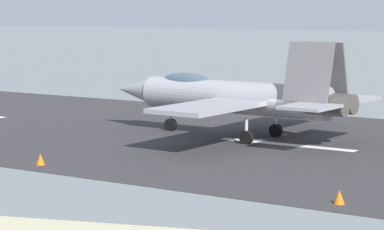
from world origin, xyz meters
name	(u,v)px	position (x,y,z in m)	size (l,w,h in m)	color
ground_plane	(291,145)	(0.00, 0.00, 0.00)	(400.00, 400.00, 0.00)	slate
runway_strip	(291,145)	(-0.02, 0.00, 0.01)	(240.00, 26.00, 0.02)	#323032
fighter_jet	(236,96)	(3.87, -0.72, 2.40)	(16.12, 14.97, 5.60)	#939199
marker_cone_near	(339,197)	(-7.67, 11.63, 0.28)	(0.44, 0.44, 0.55)	orange
marker_cone_mid	(40,159)	(7.47, 11.63, 0.28)	(0.44, 0.44, 0.55)	orange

